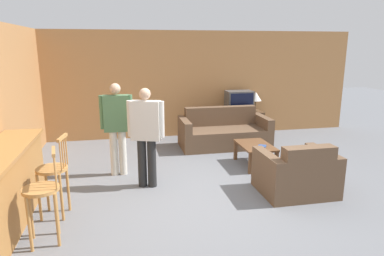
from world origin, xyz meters
name	(u,v)px	position (x,y,z in m)	size (l,w,h in m)	color
ground_plane	(211,194)	(0.00, 0.00, 0.00)	(24.00, 24.00, 0.00)	slate
wall_back	(174,85)	(0.00, 3.67, 1.30)	(9.40, 0.08, 2.60)	#B27A47
wall_left	(8,104)	(-3.11, 1.34, 1.30)	(0.08, 8.67, 2.60)	#B27A47
bar_chair_near	(43,195)	(-2.21, -0.88, 0.59)	(0.47, 0.47, 1.11)	#B77F42
bar_chair_mid	(53,174)	(-2.21, -0.22, 0.59)	(0.46, 0.46, 1.11)	#B77F42
couch_far	(224,133)	(0.96, 2.51, 0.30)	(1.99, 0.94, 0.86)	brown
armchair_near	(297,175)	(1.30, -0.21, 0.30)	(1.09, 0.90, 0.84)	brown
coffee_table	(255,148)	(1.16, 1.12, 0.35)	(0.58, 0.89, 0.41)	brown
tv_unit	(238,124)	(1.58, 3.28, 0.32)	(1.20, 0.50, 0.63)	#513823
tv	(239,101)	(1.58, 3.27, 0.89)	(0.64, 0.43, 0.52)	#4C4C4C
book_on_table	(262,146)	(1.22, 0.95, 0.43)	(0.20, 0.21, 0.02)	navy
table_lamp	(256,97)	(2.02, 3.28, 0.99)	(0.29, 0.29, 0.48)	brown
person_by_window	(117,124)	(-1.38, 1.17, 0.92)	(0.56, 0.19, 1.62)	silver
person_by_counter	(146,133)	(-0.93, 0.54, 0.90)	(0.57, 0.32, 1.60)	black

